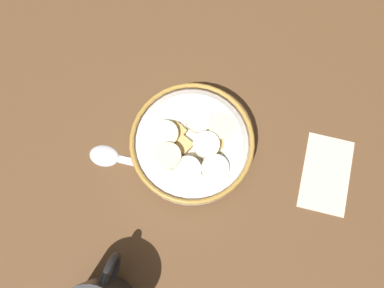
# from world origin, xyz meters

# --- Properties ---
(ground_plane) EXTENTS (1.39, 1.39, 0.02)m
(ground_plane) POSITION_xyz_m (0.00, 0.00, -0.01)
(ground_plane) COLOR brown
(cereal_bowl) EXTENTS (0.16, 0.16, 0.05)m
(cereal_bowl) POSITION_xyz_m (-0.00, -0.00, 0.03)
(cereal_bowl) COLOR white
(cereal_bowl) RESTS_ON ground_plane
(spoon) EXTENTS (0.03, 0.16, 0.01)m
(spoon) POSITION_xyz_m (-0.04, 0.09, 0.00)
(spoon) COLOR silver
(spoon) RESTS_ON ground_plane
(folded_napkin) EXTENTS (0.11, 0.07, 0.00)m
(folded_napkin) POSITION_xyz_m (0.02, -0.18, 0.00)
(folded_napkin) COLOR beige
(folded_napkin) RESTS_ON ground_plane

